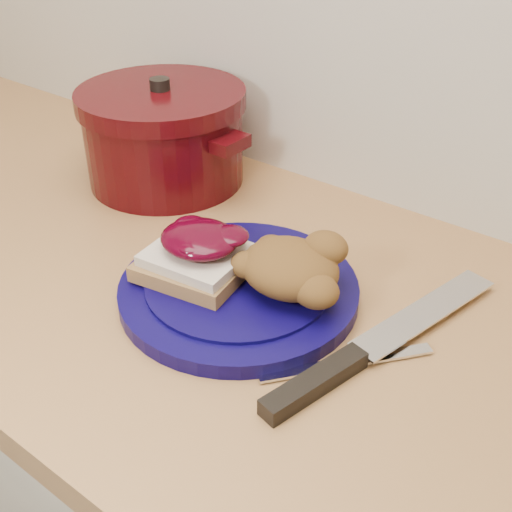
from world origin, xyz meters
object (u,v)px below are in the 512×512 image
Objects in this scene: dutch_oven at (164,135)px; pepper_grinder at (153,134)px; plate at (239,290)px; butter_knife at (347,363)px; chef_knife at (348,362)px.

dutch_oven reaches higher than pepper_grinder.
butter_knife is at bearing -8.86° from plate.
dutch_oven is 2.43× the size of pepper_grinder.
pepper_grinder reaches higher than butter_knife.
plate is at bearing -29.72° from pepper_grinder.
plate is 0.94× the size of dutch_oven.
dutch_oven is (-0.28, 0.17, 0.06)m from plate.
chef_knife is at bearing -24.18° from dutch_oven.
butter_knife is at bearing 49.52° from chef_knife.
plate is 0.16m from butter_knife.
dutch_oven reaches higher than chef_knife.
chef_knife is (0.16, -0.03, 0.00)m from plate.
chef_knife is 2.75× the size of pepper_grinder.
butter_knife is 0.62× the size of dutch_oven.
plate reaches higher than butter_knife.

